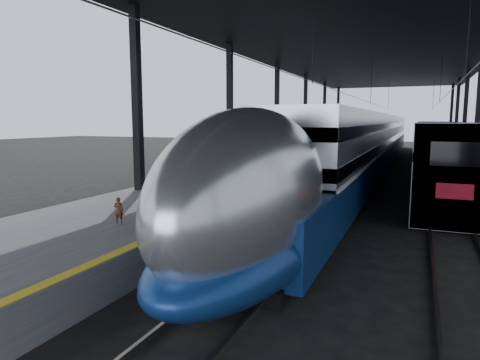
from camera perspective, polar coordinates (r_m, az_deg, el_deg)
The scene contains 8 objects.
ground at distance 12.92m, azimuth -5.01°, elevation -10.57°, with size 160.00×160.00×0.00m, color black.
platform at distance 32.39m, azimuth 6.00°, elevation 1.51°, with size 6.00×80.00×1.00m, color #4C4C4F.
yellow_strip at distance 31.65m, azimuth 10.88°, elevation 2.18°, with size 0.30×80.00×0.01m, color gold.
rails at distance 31.12m, azimuth 20.24°, elevation 0.02°, with size 6.52×80.00×0.16m.
canopy at distance 31.47m, azimuth 16.12°, elevation 16.80°, with size 18.00×75.00×9.47m.
tgv_train at distance 37.38m, azimuth 17.00°, elevation 4.58°, with size 3.19×65.20×4.58m.
second_train at distance 44.24m, azimuth 24.40°, elevation 4.55°, with size 2.92×56.05×4.02m.
child at distance 13.50m, azimuth -15.88°, elevation -3.89°, with size 0.29×0.19×0.80m, color #502A1A.
Camera 1 is at (5.74, -10.83, 4.09)m, focal length 32.00 mm.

